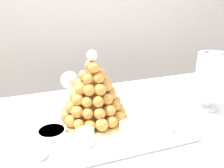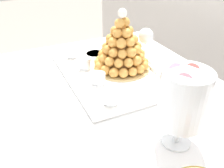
# 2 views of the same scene
# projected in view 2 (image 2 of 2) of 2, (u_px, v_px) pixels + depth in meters

# --- Properties ---
(buffet_table) EXTENTS (1.28, 0.94, 0.79)m
(buffet_table) POSITION_uv_depth(u_px,v_px,m) (119.00, 116.00, 1.04)
(buffet_table) COLOR brown
(buffet_table) RESTS_ON ground_plane
(serving_tray) EXTENTS (0.62, 0.39, 0.02)m
(serving_tray) POSITION_uv_depth(u_px,v_px,m) (108.00, 72.00, 1.14)
(serving_tray) COLOR white
(serving_tray) RESTS_ON buffet_table
(croquembouche) EXTENTS (0.27, 0.27, 0.28)m
(croquembouche) POSITION_uv_depth(u_px,v_px,m) (122.00, 47.00, 1.12)
(croquembouche) COLOR tan
(croquembouche) RESTS_ON serving_tray
(dessert_cup_left) EXTENTS (0.05, 0.05, 0.05)m
(dessert_cup_left) POSITION_uv_depth(u_px,v_px,m) (72.00, 53.00, 1.27)
(dessert_cup_left) COLOR silver
(dessert_cup_left) RESTS_ON serving_tray
(dessert_cup_mid_left) EXTENTS (0.06, 0.06, 0.05)m
(dessert_cup_mid_left) POSITION_uv_depth(u_px,v_px,m) (85.00, 63.00, 1.16)
(dessert_cup_mid_left) COLOR silver
(dessert_cup_mid_left) RESTS_ON serving_tray
(dessert_cup_centre) EXTENTS (0.06, 0.06, 0.05)m
(dessert_cup_centre) POSITION_uv_depth(u_px,v_px,m) (98.00, 79.00, 1.04)
(dessert_cup_centre) COLOR silver
(dessert_cup_centre) RESTS_ON serving_tray
(dessert_cup_mid_right) EXTENTS (0.06, 0.06, 0.06)m
(dessert_cup_mid_right) POSITION_uv_depth(u_px,v_px,m) (111.00, 97.00, 0.91)
(dessert_cup_mid_right) COLOR silver
(dessert_cup_mid_right) RESTS_ON serving_tray
(creme_brulee_ramekin) EXTENTS (0.10, 0.10, 0.02)m
(creme_brulee_ramekin) POSITION_uv_depth(u_px,v_px,m) (95.00, 55.00, 1.28)
(creme_brulee_ramekin) COLOR white
(creme_brulee_ramekin) RESTS_ON serving_tray
(macaron_goblet) EXTENTS (0.14, 0.14, 0.27)m
(macaron_goblet) POSITION_uv_depth(u_px,v_px,m) (183.00, 99.00, 0.67)
(macaron_goblet) COLOR white
(macaron_goblet) RESTS_ON buffet_table
(wine_glass) EXTENTS (0.08, 0.08, 0.16)m
(wine_glass) POSITION_uv_depth(u_px,v_px,m) (146.00, 37.00, 1.22)
(wine_glass) COLOR silver
(wine_glass) RESTS_ON buffet_table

